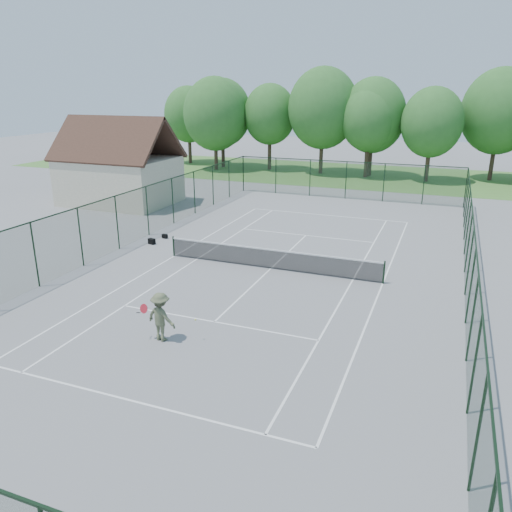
% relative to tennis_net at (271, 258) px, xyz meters
% --- Properties ---
extents(ground, '(140.00, 140.00, 0.00)m').
position_rel_tennis_net_xyz_m(ground, '(0.00, 0.00, -0.58)').
color(ground, gray).
rests_on(ground, ground).
extents(grass_far, '(80.00, 16.00, 0.01)m').
position_rel_tennis_net_xyz_m(grass_far, '(0.00, 30.00, -0.57)').
color(grass_far, '#508437').
rests_on(grass_far, ground).
extents(court_lines, '(11.05, 23.85, 0.01)m').
position_rel_tennis_net_xyz_m(court_lines, '(0.00, 0.00, -0.57)').
color(court_lines, white).
rests_on(court_lines, ground).
extents(tennis_net, '(11.08, 0.08, 1.10)m').
position_rel_tennis_net_xyz_m(tennis_net, '(0.00, 0.00, 0.00)').
color(tennis_net, black).
rests_on(tennis_net, ground).
extents(fence_enclosure, '(18.05, 36.05, 3.02)m').
position_rel_tennis_net_xyz_m(fence_enclosure, '(0.00, 0.00, 0.98)').
color(fence_enclosure, '#1B3B23').
rests_on(fence_enclosure, ground).
extents(utility_building, '(8.60, 6.27, 6.63)m').
position_rel_tennis_net_xyz_m(utility_building, '(-16.00, 10.00, 2.54)').
color(utility_building, beige).
rests_on(utility_building, ground).
extents(tree_line_far, '(39.40, 6.40, 9.70)m').
position_rel_tennis_net_xyz_m(tree_line_far, '(0.00, 30.00, 5.42)').
color(tree_line_far, '#493228').
rests_on(tree_line_far, ground).
extents(sports_bag_a, '(0.45, 0.34, 0.32)m').
position_rel_tennis_net_xyz_m(sports_bag_a, '(-7.81, 1.44, -0.41)').
color(sports_bag_a, black).
rests_on(sports_bag_a, ground).
extents(sports_bag_b, '(0.34, 0.24, 0.25)m').
position_rel_tennis_net_xyz_m(sports_bag_b, '(-7.72, 2.73, -0.45)').
color(sports_bag_b, black).
rests_on(sports_bag_b, ground).
extents(tennis_player, '(2.05, 0.87, 1.80)m').
position_rel_tennis_net_xyz_m(tennis_player, '(-1.11, -8.37, 0.32)').
color(tennis_player, '#575D40').
rests_on(tennis_player, ground).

